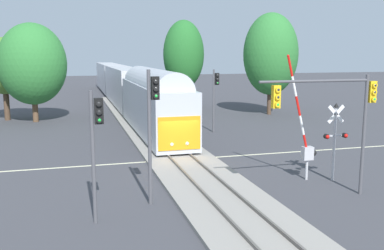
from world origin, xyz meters
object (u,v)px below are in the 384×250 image
(crossing_signal_mast, at_px, (335,134))
(maple_right_background, at_px, (271,54))
(traffic_signal_far_side, at_px, (215,90))
(pine_left_background, at_px, (4,66))
(crossing_gate_near, at_px, (306,142))
(traffic_signal_median, at_px, (152,116))
(elm_centre_background, at_px, (184,55))
(traffic_signal_near_right, at_px, (336,105))
(commuter_train, at_px, (124,85))
(traffic_signal_near_left, at_px, (96,135))
(oak_behind_train, at_px, (33,64))

(crossing_signal_mast, height_order, maple_right_background, maple_right_background)
(traffic_signal_far_side, bearing_deg, maple_right_background, 43.32)
(pine_left_background, bearing_deg, crossing_gate_near, -55.81)
(traffic_signal_median, relative_size, maple_right_background, 0.54)
(elm_centre_background, height_order, pine_left_background, elm_centre_background)
(traffic_signal_near_right, relative_size, traffic_signal_median, 0.98)
(traffic_signal_median, bearing_deg, pine_left_background, 108.99)
(traffic_signal_near_right, bearing_deg, traffic_signal_median, 170.96)
(maple_right_background, bearing_deg, crossing_signal_mast, -108.03)
(traffic_signal_near_right, relative_size, maple_right_background, 0.53)
(commuter_train, bearing_deg, traffic_signal_median, -94.78)
(crossing_gate_near, height_order, crossing_signal_mast, crossing_gate_near)
(crossing_gate_near, xyz_separation_m, traffic_signal_near_left, (-10.95, -3.08, 1.48))
(traffic_signal_far_side, xyz_separation_m, oak_behind_train, (-15.30, 10.10, 2.07))
(crossing_gate_near, bearing_deg, maple_right_background, 68.59)
(pine_left_background, bearing_deg, traffic_signal_near_left, -76.34)
(traffic_signal_median, relative_size, oak_behind_train, 0.62)
(traffic_signal_median, height_order, maple_right_background, maple_right_background)
(traffic_signal_near_right, xyz_separation_m, oak_behind_train, (-15.13, 27.72, 1.31))
(traffic_signal_median, bearing_deg, maple_right_background, 54.79)
(crossing_gate_near, height_order, traffic_signal_near_left, crossing_gate_near)
(traffic_signal_far_side, bearing_deg, traffic_signal_near_right, -90.54)
(pine_left_background, bearing_deg, elm_centre_background, 11.99)
(traffic_signal_near_left, bearing_deg, commuter_train, 81.78)
(crossing_signal_mast, xyz_separation_m, pine_left_background, (-19.61, 27.30, 2.92))
(traffic_signal_far_side, bearing_deg, oak_behind_train, 146.57)
(traffic_signal_far_side, bearing_deg, traffic_signal_near_left, -121.39)
(traffic_signal_near_right, xyz_separation_m, traffic_signal_median, (-8.24, 1.31, -0.35))
(commuter_train, bearing_deg, oak_behind_train, -132.58)
(commuter_train, distance_m, oak_behind_train, 15.10)
(crossing_signal_mast, distance_m, elm_centre_background, 31.71)
(crossing_signal_mast, xyz_separation_m, traffic_signal_median, (-9.86, -1.03, 1.48))
(traffic_signal_median, xyz_separation_m, oak_behind_train, (-6.90, 26.40, 1.65))
(crossing_gate_near, height_order, pine_left_background, pine_left_background)
(traffic_signal_near_right, distance_m, pine_left_background, 34.68)
(traffic_signal_median, bearing_deg, elm_centre_background, 73.18)
(commuter_train, distance_m, traffic_signal_near_left, 39.27)
(traffic_signal_median, xyz_separation_m, pine_left_background, (-9.75, 28.32, 1.44))
(crossing_signal_mast, relative_size, maple_right_background, 0.37)
(crossing_gate_near, relative_size, traffic_signal_near_left, 1.25)
(commuter_train, xyz_separation_m, traffic_signal_median, (-3.12, -37.31, 1.27))
(crossing_gate_near, distance_m, traffic_signal_near_left, 11.47)
(traffic_signal_median, bearing_deg, traffic_signal_far_side, 62.74)
(crossing_signal_mast, relative_size, oak_behind_train, 0.43)
(traffic_signal_far_side, distance_m, traffic_signal_near_left, 20.91)
(traffic_signal_far_side, height_order, maple_right_background, maple_right_background)
(traffic_signal_far_side, distance_m, elm_centre_background, 16.50)
(traffic_signal_median, relative_size, traffic_signal_near_left, 1.13)
(oak_behind_train, relative_size, elm_centre_background, 0.90)
(traffic_signal_near_right, height_order, maple_right_background, maple_right_background)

